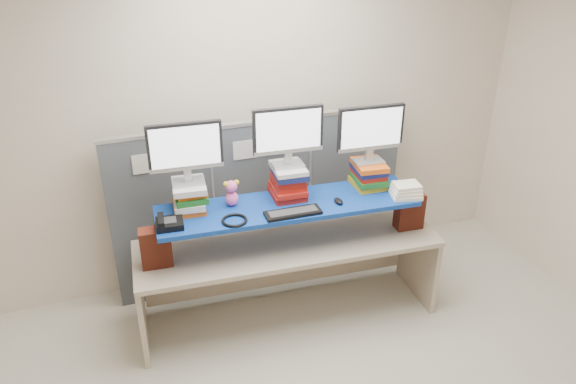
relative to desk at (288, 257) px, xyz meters
name	(u,v)px	position (x,y,z in m)	size (l,w,h in m)	color
room	(357,246)	(-0.01, -1.17, 0.82)	(5.00, 4.00, 2.80)	beige
cubicle_partition	(263,202)	(-0.01, 0.61, 0.19)	(2.60, 0.06, 1.53)	#43494F
desk	(288,257)	(0.00, 0.00, 0.00)	(2.43, 0.87, 0.73)	tan
brick_pier_left	(156,247)	(-1.01, 0.03, 0.30)	(0.22, 0.12, 0.30)	maroon
brick_pier_right	(409,211)	(1.00, -0.13, 0.30)	(0.22, 0.12, 0.30)	maroon
blue_board	(288,206)	(0.00, 0.00, 0.47)	(1.99, 0.50, 0.04)	navy
book_stack_left	(189,196)	(-0.71, 0.17, 0.59)	(0.27, 0.32, 0.22)	#DB5814
book_stack_center	(288,181)	(0.04, 0.12, 0.61)	(0.28, 0.33, 0.26)	#A41A12
book_stack_right	(369,174)	(0.71, 0.06, 0.59)	(0.27, 0.31, 0.21)	#B79318
monitor_left	(185,150)	(-0.71, 0.17, 0.96)	(0.53, 0.17, 0.46)	#A9A9AE
monitor_center	(288,133)	(0.04, 0.12, 1.01)	(0.53, 0.17, 0.46)	#A9A9AE
monitor_right	(371,131)	(0.70, 0.07, 0.96)	(0.53, 0.17, 0.46)	#A9A9AE
keyboard	(293,213)	(-0.02, -0.16, 0.50)	(0.42, 0.15, 0.03)	black
mouse	(338,201)	(0.36, -0.12, 0.50)	(0.06, 0.10, 0.03)	black
desk_phone	(169,223)	(-0.91, -0.03, 0.51)	(0.20, 0.19, 0.08)	black
headset	(234,220)	(-0.45, -0.12, 0.49)	(0.19, 0.19, 0.02)	black
plush_toy	(232,193)	(-0.40, 0.12, 0.59)	(0.12, 0.09, 0.21)	pink
binder_stack	(406,191)	(0.90, -0.20, 0.54)	(0.26, 0.22, 0.11)	white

